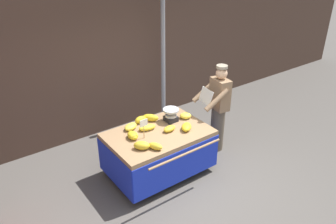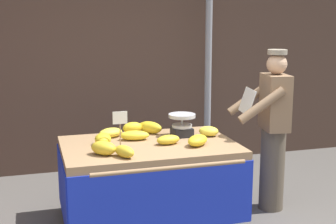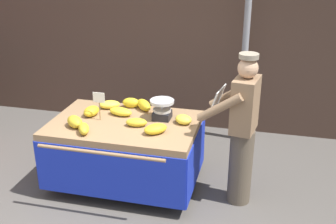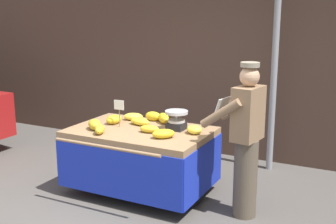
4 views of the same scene
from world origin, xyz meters
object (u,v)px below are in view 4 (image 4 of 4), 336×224
Objects in this scene: banana_bunch_3 at (153,116)px; banana_bunch_8 at (133,117)px; banana_bunch_4 at (194,130)px; banana_bunch_0 at (100,129)px; banana_bunch_7 at (114,119)px; street_pole at (275,65)px; price_sign at (119,107)px; weighing_scale at (176,120)px; banana_bunch_1 at (95,124)px; banana_bunch_2 at (164,118)px; vendor_person at (246,140)px; banana_bunch_5 at (163,134)px; banana_bunch_9 at (149,129)px; banana_bunch_6 at (140,121)px; banana_cart at (140,146)px.

banana_bunch_8 is at bearing -160.48° from banana_bunch_3.
banana_bunch_3 is at bearing 155.79° from banana_bunch_4.
banana_bunch_8 is at bearing 89.59° from banana_bunch_0.
banana_bunch_7 is at bearing -114.27° from banana_bunch_8.
street_pole is 2.24m from price_sign.
weighing_scale is 1.13× the size of banana_bunch_1.
banana_bunch_2 is at bearing 46.63° from price_sign.
banana_bunch_2 reaches higher than banana_bunch_8.
banana_bunch_7 is at bearing 176.54° from vendor_person.
banana_bunch_8 is (-0.75, 0.56, -0.00)m from banana_bunch_5.
banana_bunch_9 is at bearing -82.96° from banana_bunch_2.
banana_bunch_6 is at bearing -133.48° from banana_bunch_2.
weighing_scale reaches higher than banana_bunch_1.
banana_bunch_7 is 0.14× the size of vendor_person.
banana_bunch_6 is 1.23× the size of banana_bunch_9.
banana_bunch_7 is (-0.15, 0.10, -0.19)m from price_sign.
banana_bunch_5 is at bearing -25.53° from banana_cart.
street_pole is 2.06m from banana_bunch_9.
weighing_scale is at bearing 94.28° from banana_bunch_5.
price_sign is 0.33m from banana_bunch_6.
banana_bunch_8 is (-0.98, 0.24, -0.00)m from banana_bunch_4.
banana_bunch_2 is 0.69m from banana_bunch_5.
banana_bunch_1 is at bearing -164.34° from banana_bunch_9.
banana_bunch_7 is 0.30m from banana_bunch_8.
banana_bunch_1 is (-0.89, -0.45, -0.05)m from weighing_scale.
weighing_scale is 1.19× the size of banana_bunch_7.
vendor_person is (1.44, -0.20, 0.00)m from banana_bunch_6.
banana_bunch_4 is (0.56, -0.29, -0.01)m from banana_bunch_2.
banana_bunch_8 is 1.69m from vendor_person.
banana_cart is 1.36m from vendor_person.
banana_bunch_9 is (0.06, -0.48, -0.02)m from banana_bunch_2.
banana_bunch_0 is 0.75m from banana_bunch_8.
banana_bunch_2 is 1.22× the size of banana_bunch_7.
banana_bunch_4 is at bearing 9.96° from banana_cart.
banana_cart is 0.33m from banana_bunch_6.
street_pole is 10.78× the size of weighing_scale.
banana_cart is at bearing 3.48° from price_sign.
weighing_scale reaches higher than banana_bunch_9.
street_pole is 12.99× the size of banana_bunch_0.
banana_bunch_6 is (0.18, 0.19, -0.20)m from price_sign.
banana_bunch_9 is (-0.50, -0.19, -0.01)m from banana_bunch_4.
banana_bunch_5 is at bearing 3.45° from banana_bunch_1.
street_pole reaches higher than banana_bunch_3.
price_sign is at bearing 84.64° from banana_bunch_0.
banana_bunch_1 is at bearing -151.86° from banana_cart.
vendor_person is at bearing -3.46° from banana_bunch_7.
price_sign reaches higher than weighing_scale.
weighing_scale is 0.82× the size of price_sign.
banana_cart is 5.94× the size of banana_bunch_2.
banana_cart is 0.56m from weighing_scale.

